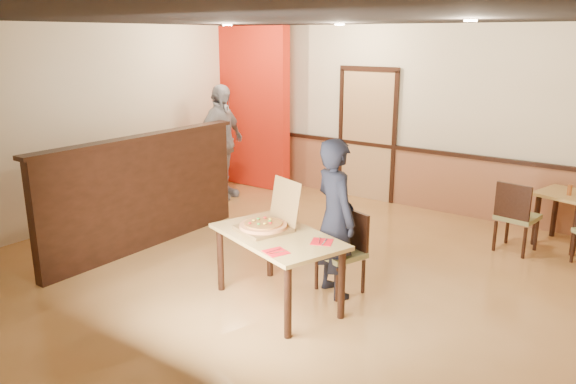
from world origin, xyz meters
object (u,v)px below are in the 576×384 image
object	(u,v)px
side_chair_left	(516,214)
diner	(335,218)
condiment	(570,190)
main_table	(278,245)
pizza_box	(267,224)
passerby	(221,142)
diner_chair	(345,248)
side_table	(567,206)

from	to	relation	value
side_chair_left	diner	bearing A→B (deg)	70.41
side_chair_left	condiment	size ratio (longest dim) A/B	6.67
main_table	pizza_box	xyz separation A→B (m)	(-0.17, 0.06, 0.17)
passerby	diner	bearing A→B (deg)	-126.24
diner_chair	diner	xyz separation A→B (m)	(-0.05, -0.14, 0.36)
main_table	side_table	world-z (taller)	main_table
diner_chair	pizza_box	world-z (taller)	pizza_box
side_chair_left	condiment	xyz separation A→B (m)	(0.48, 0.52, 0.28)
diner_chair	side_table	xyz separation A→B (m)	(1.62, 2.80, 0.06)
main_table	side_chair_left	xyz separation A→B (m)	(1.54, 2.85, -0.14)
side_chair_left	side_table	world-z (taller)	side_chair_left
main_table	diner	world-z (taller)	diner
side_table	side_chair_left	bearing A→B (deg)	-126.68
main_table	diner	xyz separation A→B (m)	(0.34, 0.53, 0.20)
passerby	pizza_box	distance (m)	3.84
main_table	pizza_box	bearing A→B (deg)	179.99
diner_chair	side_chair_left	xyz separation A→B (m)	(1.16, 2.18, 0.03)
main_table	side_chair_left	bearing A→B (deg)	79.97
main_table	side_table	xyz separation A→B (m)	(2.00, 3.47, -0.10)
diner	pizza_box	distance (m)	0.70
pizza_box	diner	bearing A→B (deg)	62.12
diner	passerby	world-z (taller)	passerby
main_table	condiment	distance (m)	3.93
passerby	pizza_box	world-z (taller)	passerby
diner	condiment	world-z (taller)	diner
condiment	passerby	bearing A→B (deg)	-171.00
main_table	pizza_box	distance (m)	0.25
side_table	main_table	bearing A→B (deg)	-120.01
main_table	diner_chair	xyz separation A→B (m)	(0.38, 0.67, -0.16)
side_table	diner_chair	bearing A→B (deg)	-120.08
main_table	side_chair_left	size ratio (longest dim) A/B	1.72
side_chair_left	passerby	world-z (taller)	passerby
main_table	diner_chair	bearing A→B (deg)	78.68
condiment	side_chair_left	bearing A→B (deg)	-133.16
main_table	side_chair_left	distance (m)	3.25
main_table	passerby	distance (m)	4.02
pizza_box	main_table	bearing A→B (deg)	0.38
side_table	diner	world-z (taller)	diner
pizza_box	diner_chair	bearing A→B (deg)	66.75
main_table	passerby	size ratio (longest dim) A/B	0.83
side_chair_left	diner	xyz separation A→B (m)	(-1.21, -2.32, 0.33)
side_table	pizza_box	size ratio (longest dim) A/B	1.21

